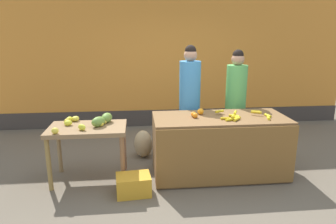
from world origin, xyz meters
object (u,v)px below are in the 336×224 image
at_px(produce_sack, 143,144).
at_px(vendor_woman_blue_shirt, 190,103).
at_px(produce_crate, 134,185).
at_px(vendor_woman_green_shirt, 235,103).

bearing_deg(produce_sack, vendor_woman_blue_shirt, -5.43).
distance_m(vendor_woman_blue_shirt, produce_crate, 1.69).
relative_size(vendor_woman_blue_shirt, vendor_woman_green_shirt, 1.04).
bearing_deg(vendor_woman_green_shirt, vendor_woman_blue_shirt, -175.95).
bearing_deg(vendor_woman_blue_shirt, produce_sack, 174.57).
relative_size(produce_crate, produce_sack, 0.96).
height_order(vendor_woman_blue_shirt, produce_sack, vendor_woman_blue_shirt).
xyz_separation_m(vendor_woman_blue_shirt, produce_sack, (-0.77, 0.07, -0.71)).
height_order(vendor_woman_blue_shirt, produce_crate, vendor_woman_blue_shirt).
bearing_deg(produce_sack, vendor_woman_green_shirt, -0.62).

